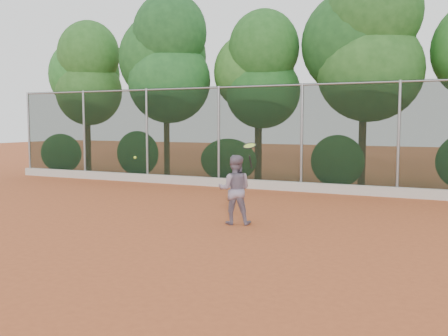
% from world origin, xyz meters
% --- Properties ---
extents(ground, '(80.00, 80.00, 0.00)m').
position_xyz_m(ground, '(0.00, 0.00, 0.00)').
color(ground, '#B05229').
rests_on(ground, ground).
extents(concrete_curb, '(24.00, 0.20, 0.30)m').
position_xyz_m(concrete_curb, '(0.00, 6.82, 0.15)').
color(concrete_curb, beige).
rests_on(concrete_curb, ground).
extents(tennis_player, '(0.89, 0.78, 1.53)m').
position_xyz_m(tennis_player, '(0.19, 1.16, 0.77)').
color(tennis_player, gray).
rests_on(tennis_player, ground).
extents(chainlink_fence, '(24.09, 0.09, 3.50)m').
position_xyz_m(chainlink_fence, '(-0.00, 7.00, 1.86)').
color(chainlink_fence, black).
rests_on(chainlink_fence, ground).
extents(foliage_backdrop, '(23.70, 3.63, 7.55)m').
position_xyz_m(foliage_backdrop, '(-0.55, 8.98, 4.40)').
color(foliage_backdrop, '#442F1A').
rests_on(foliage_backdrop, ground).
extents(tennis_racket, '(0.31, 0.29, 0.56)m').
position_xyz_m(tennis_racket, '(0.57, 1.07, 1.70)').
color(tennis_racket, black).
rests_on(tennis_racket, ground).
extents(tennis_ball_in_flight, '(0.06, 0.06, 0.06)m').
position_xyz_m(tennis_ball_in_flight, '(-2.04, 0.58, 1.45)').
color(tennis_ball_in_flight, '#CBF638').
rests_on(tennis_ball_in_flight, ground).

